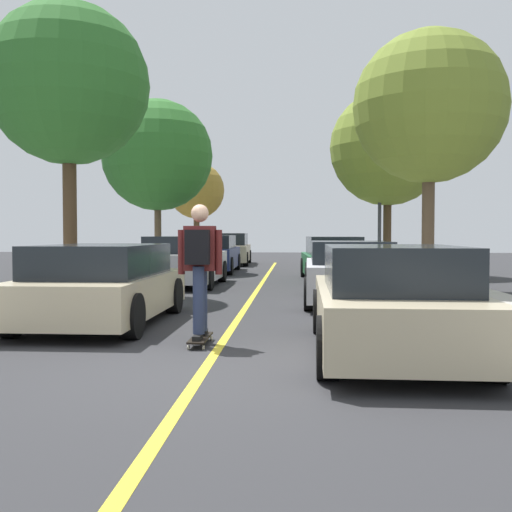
# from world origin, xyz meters

# --- Properties ---
(ground) EXTENTS (80.00, 80.00, 0.00)m
(ground) POSITION_xyz_m (0.00, 0.00, 0.00)
(ground) COLOR #2D2D30
(center_line) EXTENTS (0.12, 39.20, 0.01)m
(center_line) POSITION_xyz_m (0.00, 4.00, 0.00)
(center_line) COLOR gold
(center_line) RESTS_ON ground
(parked_car_left_nearest) EXTENTS (1.98, 4.16, 1.28)m
(parked_car_left_nearest) POSITION_xyz_m (-2.12, 3.11, 0.64)
(parked_car_left_nearest) COLOR #BCAD89
(parked_car_left_nearest) RESTS_ON ground
(parked_car_left_near) EXTENTS (2.03, 4.11, 1.38)m
(parked_car_left_near) POSITION_xyz_m (-2.12, 10.21, 0.69)
(parked_car_left_near) COLOR #B7B7BC
(parked_car_left_near) RESTS_ON ground
(parked_car_left_far) EXTENTS (1.86, 4.62, 1.39)m
(parked_car_left_far) POSITION_xyz_m (-2.12, 16.10, 0.69)
(parked_car_left_far) COLOR navy
(parked_car_left_far) RESTS_ON ground
(parked_car_left_farthest) EXTENTS (2.07, 4.66, 1.47)m
(parked_car_left_farthest) POSITION_xyz_m (-2.12, 21.72, 0.73)
(parked_car_left_farthest) COLOR #BCAD89
(parked_car_left_farthest) RESTS_ON ground
(parked_car_right_nearest) EXTENTS (1.89, 4.25, 1.31)m
(parked_car_right_nearest) POSITION_xyz_m (2.12, 0.96, 0.64)
(parked_car_right_nearest) COLOR #BCAD89
(parked_car_right_nearest) RESTS_ON ground
(parked_car_right_near) EXTENTS (1.98, 4.38, 1.29)m
(parked_car_right_near) POSITION_xyz_m (2.12, 6.41, 0.64)
(parked_car_right_near) COLOR #B7B7BC
(parked_car_right_near) RESTS_ON ground
(parked_car_right_far) EXTENTS (1.93, 4.43, 1.36)m
(parked_car_right_far) POSITION_xyz_m (2.12, 12.30, 0.67)
(parked_car_right_far) COLOR #1E5B33
(parked_car_right_far) RESTS_ON ground
(street_tree_left_nearest) EXTENTS (3.67, 3.67, 6.56)m
(street_tree_left_nearest) POSITION_xyz_m (-4.19, 7.16, 4.84)
(street_tree_left_nearest) COLOR #4C3823
(street_tree_left_nearest) RESTS_ON sidewalk_left
(street_tree_left_near) EXTENTS (4.16, 4.16, 6.33)m
(street_tree_left_near) POSITION_xyz_m (-4.19, 16.04, 4.38)
(street_tree_left_near) COLOR brown
(street_tree_left_near) RESTS_ON sidewalk_left
(street_tree_left_far) EXTENTS (2.94, 2.94, 5.05)m
(street_tree_left_far) POSITION_xyz_m (-4.19, 24.98, 3.69)
(street_tree_left_far) COLOR #4C3823
(street_tree_left_far) RESTS_ON sidewalk_left
(street_tree_right_nearest) EXTENTS (3.67, 3.67, 6.20)m
(street_tree_right_nearest) POSITION_xyz_m (4.19, 8.50, 4.49)
(street_tree_right_nearest) COLOR brown
(street_tree_right_nearest) RESTS_ON sidewalk_right
(street_tree_right_near) EXTENTS (4.03, 4.03, 6.32)m
(street_tree_right_near) POSITION_xyz_m (4.19, 14.98, 4.43)
(street_tree_right_near) COLOR #4C3823
(street_tree_right_near) RESTS_ON sidewalk_right
(fire_hydrant) EXTENTS (0.20, 0.20, 0.70)m
(fire_hydrant) POSITION_xyz_m (-3.62, 7.04, 0.49)
(fire_hydrant) COLOR #B2140F
(fire_hydrant) RESTS_ON sidewalk_left
(streetlamp) EXTENTS (0.36, 0.24, 5.24)m
(streetlamp) POSITION_xyz_m (3.87, 14.58, 3.16)
(streetlamp) COLOR #38383D
(streetlamp) RESTS_ON sidewalk_right
(skateboard) EXTENTS (0.22, 0.84, 0.10)m
(skateboard) POSITION_xyz_m (-0.27, 1.40, 0.09)
(skateboard) COLOR black
(skateboard) RESTS_ON ground
(skateboarder) EXTENTS (0.58, 0.70, 1.73)m
(skateboarder) POSITION_xyz_m (-0.27, 1.36, 1.09)
(skateboarder) COLOR black
(skateboarder) RESTS_ON skateboard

